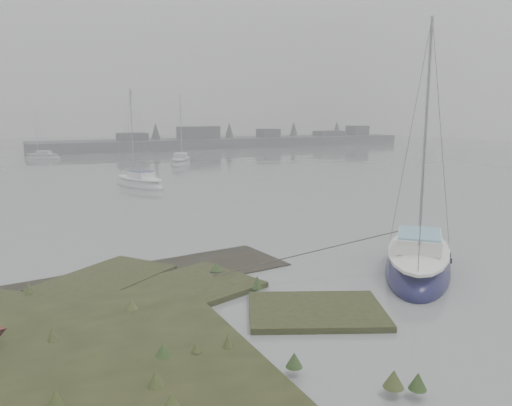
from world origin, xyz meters
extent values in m
plane|color=slate|center=(0.00, 30.00, 0.00)|extent=(160.00, 160.00, 0.00)
cube|color=#4C4F51|center=(26.00, 62.00, 0.60)|extent=(60.00, 8.00, 1.60)
cube|color=#424247|center=(10.00, 61.00, 1.40)|extent=(4.00, 3.00, 2.20)
cube|color=#424247|center=(20.00, 61.00, 1.80)|extent=(6.00, 3.00, 3.00)
cube|color=#424247|center=(32.00, 61.00, 1.55)|extent=(3.00, 3.00, 2.50)
cube|color=#424247|center=(44.00, 61.00, 1.30)|extent=(5.00, 3.00, 2.00)
cube|color=#424247|center=(50.00, 61.00, 1.70)|extent=(3.00, 3.00, 2.80)
cone|color=#384238|center=(14.00, 63.00, 2.20)|extent=(2.00, 2.00, 3.50)
cone|color=#384238|center=(26.00, 63.00, 2.20)|extent=(2.00, 2.00, 3.50)
cone|color=#384238|center=(38.00, 63.00, 2.20)|extent=(2.00, 2.00, 3.50)
cone|color=#384238|center=(47.00, 63.00, 2.20)|extent=(2.00, 2.00, 3.50)
ellipsoid|color=#101038|center=(5.53, 1.00, 0.11)|extent=(5.94, 5.92, 1.53)
ellipsoid|color=silver|center=(5.53, 1.00, 0.72)|extent=(5.07, 5.05, 0.43)
cube|color=silver|center=(5.34, 0.81, 1.10)|extent=(2.49, 2.48, 0.45)
cube|color=#70A9BE|center=(5.34, 0.81, 1.35)|extent=(2.30, 2.29, 0.07)
cylinder|color=#939399|center=(6.10, 1.57, 4.64)|extent=(0.10, 0.10, 7.21)
cylinder|color=#939399|center=(5.21, 0.68, 1.35)|extent=(1.85, 1.84, 0.08)
ellipsoid|color=silver|center=(2.04, 24.62, 0.09)|extent=(3.43, 5.61, 1.29)
ellipsoid|color=white|center=(2.04, 24.62, 0.61)|extent=(2.87, 4.84, 0.37)
cube|color=white|center=(2.11, 24.40, 0.93)|extent=(1.69, 2.10, 0.38)
cube|color=navy|center=(2.11, 24.40, 1.14)|extent=(1.56, 1.93, 0.06)
cylinder|color=#939399|center=(1.81, 25.26, 3.92)|extent=(0.08, 0.08, 6.09)
cylinder|color=#939399|center=(2.16, 24.26, 1.14)|extent=(0.78, 2.03, 0.07)
ellipsoid|color=#A0A5AA|center=(9.69, 38.40, 0.09)|extent=(4.12, 5.74, 1.34)
ellipsoid|color=silver|center=(9.69, 38.40, 0.63)|extent=(3.47, 4.95, 0.38)
cube|color=silver|center=(9.58, 38.19, 0.96)|extent=(1.91, 2.22, 0.39)
cube|color=silver|center=(9.58, 38.19, 1.18)|extent=(1.77, 2.05, 0.06)
cylinder|color=#939399|center=(10.01, 39.03, 4.06)|extent=(0.09, 0.09, 6.31)
cylinder|color=#939399|center=(9.51, 38.04, 1.18)|extent=(1.06, 2.00, 0.07)
ellipsoid|color=#A5A8AE|center=(-2.48, 52.50, 0.07)|extent=(4.40, 3.49, 1.05)
ellipsoid|color=white|center=(-2.48, 52.50, 0.49)|extent=(3.78, 2.95, 0.30)
cube|color=white|center=(-2.33, 52.40, 0.75)|extent=(1.74, 1.57, 0.31)
cube|color=silver|center=(-2.33, 52.40, 0.92)|extent=(1.60, 1.45, 0.05)
cylinder|color=#939399|center=(-2.95, 52.79, 3.17)|extent=(0.07, 0.07, 4.92)
cylinder|color=#939399|center=(-2.22, 52.34, 0.92)|extent=(1.49, 0.96, 0.06)
camera|label=1|loc=(-6.48, -10.82, 5.17)|focal=35.00mm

